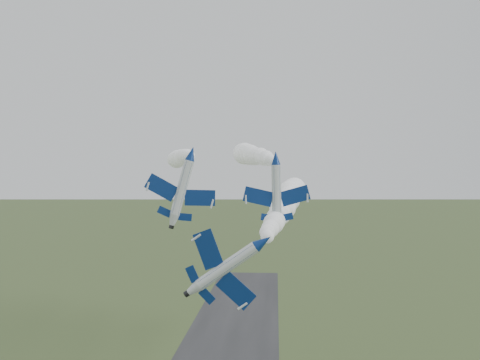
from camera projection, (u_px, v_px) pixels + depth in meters
The scene contains 6 objects.
jet_lead at pixel (264, 242), 64.81m from camera, with size 6.31×12.97×8.87m.
smoke_trail_jet_lead at pixel (285, 205), 104.76m from camera, with size 5.90×75.13×5.90m, color white, non-canonical shape.
jet_pair_left at pixel (192, 153), 86.34m from camera, with size 11.27×13.71×4.22m.
smoke_trail_jet_pair_left at pixel (181, 158), 125.97m from camera, with size 4.69×72.68×4.69m, color white, non-canonical shape.
jet_pair_right at pixel (276, 158), 84.81m from camera, with size 10.77×12.72×3.14m.
smoke_trail_jet_pair_right at pixel (254, 156), 119.06m from camera, with size 5.32×62.68×5.32m, color white, non-canonical shape.
Camera 1 is at (11.29, -67.71, 40.64)m, focal length 40.00 mm.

